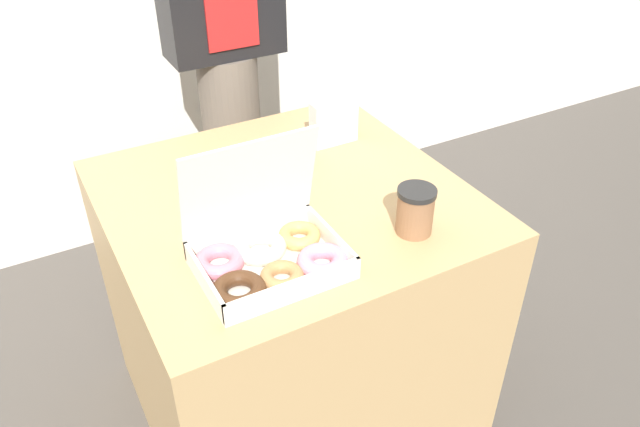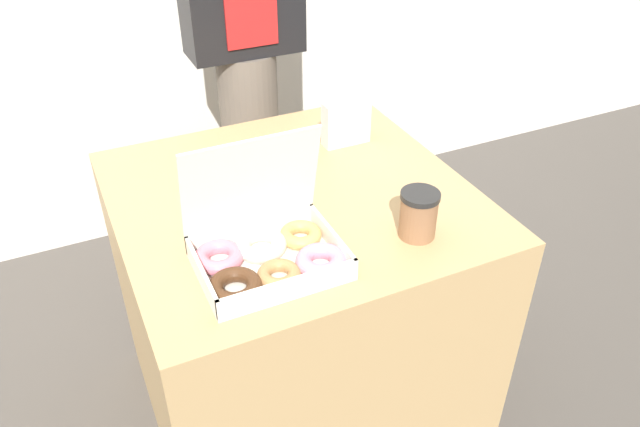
{
  "view_description": "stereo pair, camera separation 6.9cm",
  "coord_description": "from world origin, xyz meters",
  "px_view_note": "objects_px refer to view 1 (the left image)",
  "views": [
    {
      "loc": [
        -0.53,
        -1.14,
        1.59
      ],
      "look_at": [
        -0.04,
        -0.24,
        0.88
      ],
      "focal_mm": 35.0,
      "sensor_mm": 36.0,
      "label": 1
    },
    {
      "loc": [
        -0.47,
        -1.17,
        1.59
      ],
      "look_at": [
        -0.04,
        -0.24,
        0.88
      ],
      "focal_mm": 35.0,
      "sensor_mm": 36.0,
      "label": 2
    }
  ],
  "objects_px": {
    "coffee_cup": "(415,211)",
    "donut_box": "(267,253)",
    "person_customer": "(225,47)",
    "napkin_holder": "(334,122)"
  },
  "relations": [
    {
      "from": "napkin_holder",
      "to": "person_customer",
      "type": "height_order",
      "value": "person_customer"
    },
    {
      "from": "coffee_cup",
      "to": "donut_box",
      "type": "bearing_deg",
      "value": 172.87
    },
    {
      "from": "napkin_holder",
      "to": "person_customer",
      "type": "distance_m",
      "value": 0.52
    },
    {
      "from": "coffee_cup",
      "to": "napkin_holder",
      "type": "distance_m",
      "value": 0.45
    },
    {
      "from": "donut_box",
      "to": "coffee_cup",
      "type": "distance_m",
      "value": 0.34
    },
    {
      "from": "coffee_cup",
      "to": "person_customer",
      "type": "xyz_separation_m",
      "value": [
        -0.05,
        0.95,
        0.07
      ]
    },
    {
      "from": "donut_box",
      "to": "person_customer",
      "type": "height_order",
      "value": "person_customer"
    },
    {
      "from": "napkin_holder",
      "to": "person_customer",
      "type": "bearing_deg",
      "value": 101.79
    },
    {
      "from": "coffee_cup",
      "to": "napkin_holder",
      "type": "relative_size",
      "value": 0.84
    },
    {
      "from": "napkin_holder",
      "to": "coffee_cup",
      "type": "bearing_deg",
      "value": -96.66
    }
  ]
}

